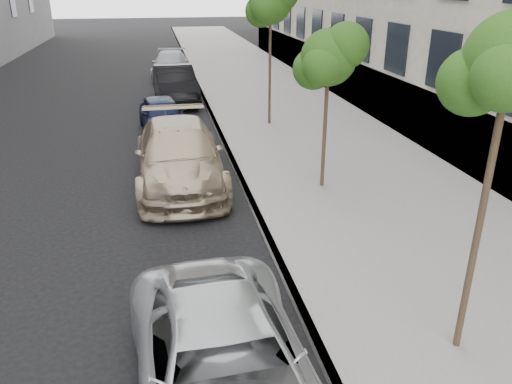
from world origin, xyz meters
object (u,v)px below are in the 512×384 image
object	(u,v)px
suv	(179,155)
sedan_rear	(171,65)
sedan_blue	(162,115)
sedan_black	(175,84)
minivan	(225,373)
tree_mid	(330,57)
tree_far	(271,2)

from	to	relation	value
suv	sedan_rear	xyz separation A→B (m)	(0.39, 16.76, -0.09)
sedan_blue	sedan_black	size ratio (longest dim) A/B	0.77
suv	sedan_blue	world-z (taller)	suv
sedan_rear	minivan	bearing A→B (deg)	-85.89
tree_mid	suv	bearing A→B (deg)	161.25
tree_far	sedan_black	xyz separation A→B (m)	(-3.37, 5.04, -3.69)
sedan_rear	sedan_blue	bearing A→B (deg)	-89.06
sedan_black	tree_far	bearing A→B (deg)	-60.09
minivan	sedan_blue	bearing A→B (deg)	89.36
tree_far	suv	bearing A→B (deg)	-125.40
tree_mid	minivan	xyz separation A→B (m)	(-3.59, -7.01, -2.80)
tree_far	sedan_blue	bearing A→B (deg)	178.86
sedan_blue	sedan_black	distance (m)	5.01
tree_mid	minivan	bearing A→B (deg)	-117.12
sedan_black	sedan_rear	distance (m)	6.48
minivan	sedan_black	world-z (taller)	sedan_black
minivan	sedan_rear	xyz separation A→B (m)	(0.26, 25.03, 0.05)
tree_mid	sedan_blue	distance (m)	8.25
tree_far	sedan_black	distance (m)	7.10
tree_mid	sedan_rear	bearing A→B (deg)	100.46
tree_mid	tree_far	world-z (taller)	tree_far
suv	sedan_blue	size ratio (longest dim) A/B	1.50
tree_far	sedan_black	bearing A→B (deg)	123.82
suv	sedan_black	xyz separation A→B (m)	(0.35, 10.27, -0.01)
sedan_blue	sedan_rear	size ratio (longest dim) A/B	0.75
sedan_black	sedan_rear	bearing A→B (deg)	85.67
suv	tree_mid	bearing A→B (deg)	-18.95
sedan_blue	tree_far	bearing A→B (deg)	-7.04
tree_far	suv	size ratio (longest dim) A/B	0.93
sedan_black	sedan_rear	xyz separation A→B (m)	(0.05, 6.48, -0.08)
sedan_black	sedan_rear	size ratio (longest dim) A/B	0.98
tree_mid	suv	distance (m)	4.75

